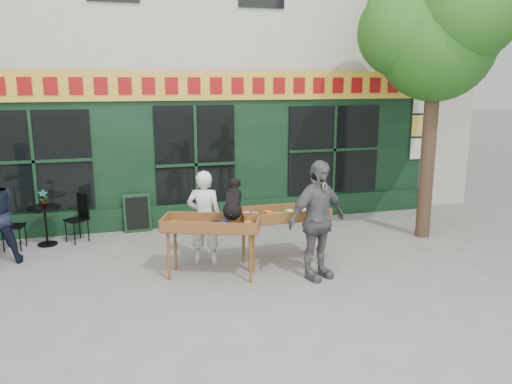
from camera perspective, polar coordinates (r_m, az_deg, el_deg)
ground at (r=8.89m, az=-4.35°, el=-7.82°), size 80.00×80.00×0.00m
building at (r=14.37m, az=-9.67°, el=19.91°), size 14.00×7.26×10.00m
street_tree at (r=10.45m, az=20.05°, el=17.42°), size 3.05×2.90×5.60m
book_cart_center at (r=7.96m, az=-5.13°, el=-4.05°), size 1.62×1.11×0.99m
dog at (r=7.86m, az=-2.62°, el=-0.69°), size 0.53×0.68×0.60m
woman at (r=8.58m, az=-5.93°, el=-2.90°), size 0.69×0.57×1.63m
book_cart_right at (r=8.50m, az=3.17°, el=-2.93°), size 1.50×0.63×0.99m
man_right at (r=7.89m, az=6.99°, el=-3.24°), size 1.21×0.83×1.91m
bistro_table at (r=10.33m, az=-22.95°, el=-2.73°), size 0.60×0.60×0.76m
bistro_chair_left at (r=10.35m, az=-26.51°, el=-2.95°), size 0.42×0.41×0.95m
bistro_chair_right at (r=10.36m, az=-19.48°, el=-2.32°), size 0.51×0.51×0.95m
potted_plant at (r=10.24m, az=-23.13°, el=-0.66°), size 0.18×0.13×0.32m
chalkboard at (r=10.72m, az=-13.41°, el=-2.33°), size 0.57×0.23×0.79m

